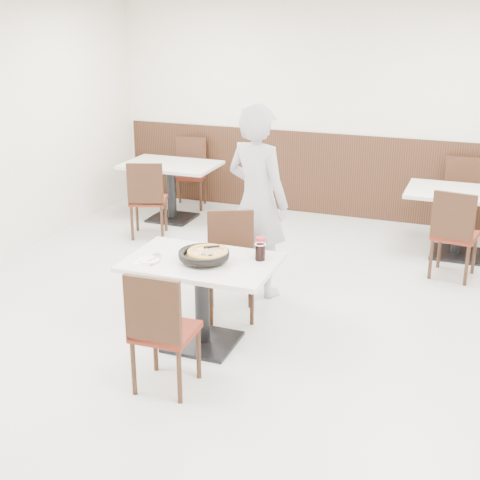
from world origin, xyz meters
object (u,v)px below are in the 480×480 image
(pizza, at_px, (208,254))
(cola_glass, at_px, (260,252))
(chair_far, at_px, (231,267))
(pizza_pan, at_px, (204,257))
(main_table, at_px, (202,303))
(bg_chair_right_far, at_px, (461,199))
(bg_chair_right_near, at_px, (455,233))
(bg_chair_left_near, at_px, (148,198))
(diner_person, at_px, (257,201))
(bg_chair_left_far, at_px, (190,174))
(side_plate, at_px, (149,260))
(bg_table_right, at_px, (459,224))
(chair_near, at_px, (165,329))
(bg_table_left, at_px, (172,192))
(red_cup, at_px, (261,247))

(pizza, relative_size, cola_glass, 2.48)
(chair_far, relative_size, pizza_pan, 2.39)
(main_table, relative_size, bg_chair_right_far, 1.26)
(bg_chair_right_near, bearing_deg, bg_chair_left_near, -171.80)
(diner_person, height_order, bg_chair_left_near, diner_person)
(bg_chair_left_near, bearing_deg, diner_person, -51.64)
(chair_far, relative_size, bg_chair_left_far, 1.00)
(diner_person, xyz_separation_m, bg_chair_left_far, (-1.83, 2.42, -0.45))
(pizza_pan, bearing_deg, bg_chair_left_near, 126.96)
(side_plate, distance_m, diner_person, 1.44)
(bg_table_right, distance_m, bg_chair_right_near, 0.68)
(chair_near, relative_size, bg_chair_left_far, 1.00)
(pizza_pan, height_order, bg_chair_right_far, bg_chair_right_far)
(chair_near, bearing_deg, cola_glass, 62.29)
(pizza, xyz_separation_m, bg_chair_right_far, (1.76, 3.61, -0.34))
(main_table, relative_size, bg_table_left, 1.00)
(bg_table_right, relative_size, bg_chair_right_far, 1.26)
(pizza_pan, xyz_separation_m, bg_chair_right_far, (1.78, 3.63, -0.32))
(chair_near, height_order, bg_chair_left_near, same)
(red_cup, bearing_deg, bg_chair_left_far, 123.15)
(chair_far, bearing_deg, cola_glass, 113.07)
(chair_near, relative_size, bg_table_left, 0.79)
(pizza_pan, relative_size, bg_chair_left_near, 0.42)
(pizza_pan, xyz_separation_m, bg_chair_right_near, (1.81, 2.29, -0.32))
(bg_chair_left_near, xyz_separation_m, bg_chair_right_near, (3.57, -0.05, 0.00))
(cola_glass, bearing_deg, chair_near, -115.83)
(side_plate, height_order, cola_glass, cola_glass)
(pizza, distance_m, bg_chair_right_far, 4.03)
(main_table, relative_size, bg_table_right, 1.00)
(cola_glass, distance_m, bg_chair_right_near, 2.54)
(main_table, height_order, chair_far, chair_far)
(side_plate, distance_m, bg_chair_right_near, 3.31)
(bg_table_left, height_order, bg_chair_right_near, bg_chair_right_near)
(bg_chair_left_near, bearing_deg, chair_near, -79.41)
(bg_chair_left_near, bearing_deg, red_cup, -63.30)
(bg_chair_right_far, bearing_deg, bg_chair_left_far, -2.21)
(main_table, distance_m, bg_chair_right_near, 2.92)
(pizza, bearing_deg, side_plate, -159.08)
(side_plate, bearing_deg, bg_chair_left_near, 118.44)
(diner_person, xyz_separation_m, bg_chair_right_far, (1.75, 2.42, -0.45))
(pizza, bearing_deg, bg_table_left, 121.08)
(main_table, relative_size, bg_chair_right_near, 1.26)
(side_plate, bearing_deg, bg_chair_right_near, 47.63)
(main_table, xyz_separation_m, pizza, (0.06, -0.00, 0.44))
(bg_chair_left_near, bearing_deg, pizza_pan, -72.50)
(bg_table_left, relative_size, bg_chair_right_near, 1.26)
(red_cup, relative_size, bg_chair_right_near, 0.17)
(side_plate, distance_m, bg_chair_right_far, 4.38)
(cola_glass, height_order, bg_chair_left_near, bg_chair_left_near)
(bg_table_right, bearing_deg, cola_glass, -117.05)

